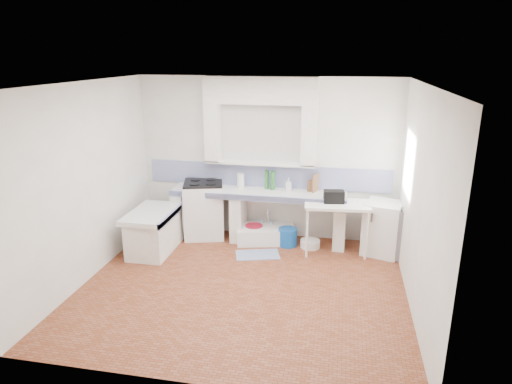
% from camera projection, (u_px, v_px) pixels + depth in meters
% --- Properties ---
extents(floor, '(4.50, 4.50, 0.00)m').
position_uv_depth(floor, '(243.00, 287.00, 6.36)').
color(floor, brown).
rests_on(floor, ground).
extents(ceiling, '(4.50, 4.50, 0.00)m').
position_uv_depth(ceiling, '(241.00, 84.00, 5.53)').
color(ceiling, white).
rests_on(ceiling, ground).
extents(wall_back, '(4.50, 0.00, 4.50)m').
position_uv_depth(wall_back, '(267.00, 159.00, 7.82)').
color(wall_back, white).
rests_on(wall_back, ground).
extents(wall_front, '(4.50, 0.00, 4.50)m').
position_uv_depth(wall_front, '(193.00, 256.00, 4.07)').
color(wall_front, white).
rests_on(wall_front, ground).
extents(wall_left, '(0.00, 4.50, 4.50)m').
position_uv_depth(wall_left, '(86.00, 183.00, 6.35)').
color(wall_left, white).
rests_on(wall_left, ground).
extents(wall_right, '(0.00, 4.50, 4.50)m').
position_uv_depth(wall_right, '(420.00, 203.00, 5.53)').
color(wall_right, white).
rests_on(wall_right, ground).
extents(alcove_mass, '(1.90, 0.25, 0.45)m').
position_uv_depth(alcove_mass, '(260.00, 90.00, 7.37)').
color(alcove_mass, white).
rests_on(alcove_mass, ground).
extents(window_frame, '(0.35, 0.86, 1.06)m').
position_uv_depth(window_frame, '(421.00, 165.00, 6.57)').
color(window_frame, '#3C2413').
rests_on(window_frame, ground).
extents(lace_valance, '(0.01, 0.84, 0.24)m').
position_uv_depth(lace_valance, '(414.00, 139.00, 6.48)').
color(lace_valance, white).
rests_on(lace_valance, ground).
extents(counter_slab, '(3.00, 0.60, 0.08)m').
position_uv_depth(counter_slab, '(258.00, 193.00, 7.71)').
color(counter_slab, white).
rests_on(counter_slab, ground).
extents(counter_lip, '(3.00, 0.04, 0.10)m').
position_uv_depth(counter_lip, '(255.00, 198.00, 7.45)').
color(counter_lip, navy).
rests_on(counter_lip, ground).
extents(counter_pier_left, '(0.20, 0.55, 0.82)m').
position_uv_depth(counter_pier_left, '(182.00, 213.00, 8.10)').
color(counter_pier_left, white).
rests_on(counter_pier_left, ground).
extents(counter_pier_mid, '(0.20, 0.55, 0.82)m').
position_uv_depth(counter_pier_mid, '(238.00, 216.00, 7.91)').
color(counter_pier_mid, white).
rests_on(counter_pier_mid, ground).
extents(counter_pier_right, '(0.20, 0.55, 0.82)m').
position_uv_depth(counter_pier_right, '(339.00, 223.00, 7.59)').
color(counter_pier_right, white).
rests_on(counter_pier_right, ground).
extents(peninsula_top, '(0.70, 1.10, 0.08)m').
position_uv_depth(peninsula_top, '(152.00, 214.00, 7.31)').
color(peninsula_top, white).
rests_on(peninsula_top, ground).
extents(peninsula_base, '(0.60, 1.00, 0.62)m').
position_uv_depth(peninsula_base, '(154.00, 234.00, 7.42)').
color(peninsula_base, white).
rests_on(peninsula_base, ground).
extents(peninsula_lip, '(0.04, 1.10, 0.10)m').
position_uv_depth(peninsula_lip, '(172.00, 215.00, 7.25)').
color(peninsula_lip, navy).
rests_on(peninsula_lip, ground).
extents(backsplash, '(4.27, 0.03, 0.40)m').
position_uv_depth(backsplash, '(267.00, 176.00, 7.89)').
color(backsplash, navy).
rests_on(backsplash, ground).
extents(stove, '(0.84, 0.82, 0.97)m').
position_uv_depth(stove, '(204.00, 210.00, 8.01)').
color(stove, white).
rests_on(stove, ground).
extents(sink, '(1.10, 0.76, 0.24)m').
position_uv_depth(sink, '(266.00, 235.00, 7.87)').
color(sink, white).
rests_on(sink, ground).
extents(side_table, '(1.08, 0.67, 0.05)m').
position_uv_depth(side_table, '(336.00, 228.00, 7.33)').
color(side_table, white).
rests_on(side_table, ground).
extents(fridge, '(0.70, 0.70, 0.87)m').
position_uv_depth(fridge, '(383.00, 228.00, 7.32)').
color(fridge, white).
rests_on(fridge, ground).
extents(bucket_red, '(0.36, 0.36, 0.28)m').
position_uv_depth(bucket_red, '(254.00, 233.00, 7.89)').
color(bucket_red, red).
rests_on(bucket_red, ground).
extents(bucket_orange, '(0.27, 0.27, 0.25)m').
position_uv_depth(bucket_orange, '(276.00, 236.00, 7.79)').
color(bucket_orange, orange).
rests_on(bucket_orange, ground).
extents(bucket_blue, '(0.37, 0.37, 0.30)m').
position_uv_depth(bucket_blue, '(288.00, 237.00, 7.69)').
color(bucket_blue, '#1051A9').
rests_on(bucket_blue, ground).
extents(basin_white, '(0.43, 0.43, 0.13)m').
position_uv_depth(basin_white, '(310.00, 244.00, 7.63)').
color(basin_white, white).
rests_on(basin_white, ground).
extents(water_bottle_a, '(0.10, 0.10, 0.32)m').
position_uv_depth(water_bottle_a, '(262.00, 228.00, 8.06)').
color(water_bottle_a, silver).
rests_on(water_bottle_a, ground).
extents(water_bottle_b, '(0.09, 0.09, 0.31)m').
position_uv_depth(water_bottle_b, '(271.00, 230.00, 8.00)').
color(water_bottle_b, silver).
rests_on(water_bottle_b, ground).
extents(black_bag, '(0.35, 0.23, 0.20)m').
position_uv_depth(black_bag, '(334.00, 197.00, 7.20)').
color(black_bag, black).
rests_on(black_bag, side_table).
extents(green_bottle_a, '(0.09, 0.09, 0.33)m').
position_uv_depth(green_bottle_a, '(267.00, 180.00, 7.77)').
color(green_bottle_a, '#246727').
rests_on(green_bottle_a, counter_slab).
extents(green_bottle_b, '(0.08, 0.08, 0.33)m').
position_uv_depth(green_bottle_b, '(273.00, 181.00, 7.72)').
color(green_bottle_b, '#246727').
rests_on(green_bottle_b, counter_slab).
extents(knife_block, '(0.12, 0.11, 0.19)m').
position_uv_depth(knife_block, '(310.00, 186.00, 7.66)').
color(knife_block, brown).
rests_on(knife_block, counter_slab).
extents(cutting_board, '(0.10, 0.22, 0.31)m').
position_uv_depth(cutting_board, '(315.00, 183.00, 7.62)').
color(cutting_board, brown).
rests_on(cutting_board, counter_slab).
extents(paper_towel, '(0.16, 0.16, 0.25)m').
position_uv_depth(paper_towel, '(241.00, 181.00, 7.87)').
color(paper_towel, white).
rests_on(paper_towel, counter_slab).
extents(soap_bottle, '(0.12, 0.12, 0.22)m').
position_uv_depth(soap_bottle, '(288.00, 184.00, 7.72)').
color(soap_bottle, white).
rests_on(soap_bottle, counter_slab).
extents(rug, '(0.79, 0.58, 0.01)m').
position_uv_depth(rug, '(258.00, 255.00, 7.35)').
color(rug, '#355493').
rests_on(rug, ground).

